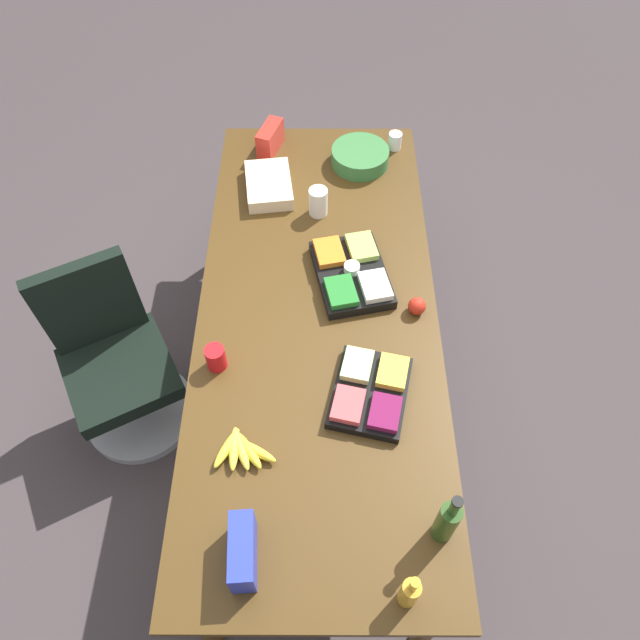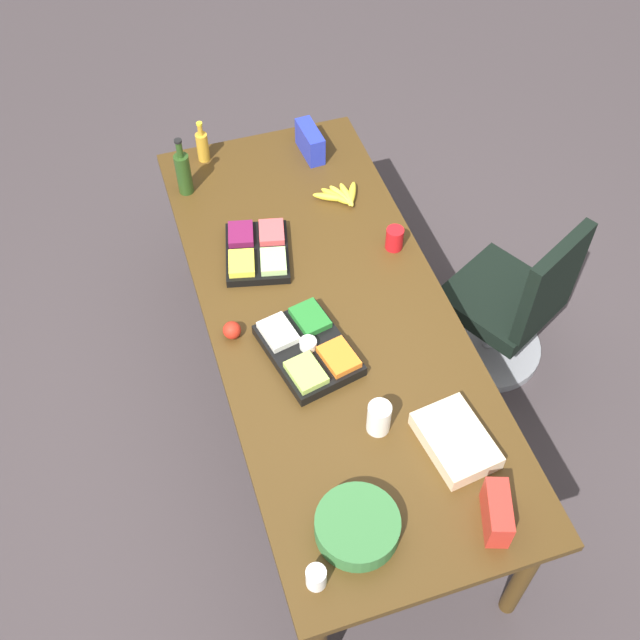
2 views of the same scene
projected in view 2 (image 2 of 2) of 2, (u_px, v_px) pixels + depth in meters
ground_plane at (328, 410)px, 3.94m from camera, size 10.00×10.00×0.00m
conference_table at (329, 323)px, 3.38m from camera, size 2.50×1.03×0.78m
office_chair at (507, 312)px, 3.87m from camera, size 0.65×0.65×0.96m
fruit_platter at (257, 251)px, 3.51m from camera, size 0.41×0.35×0.07m
chip_bag_blue at (310, 142)px, 3.92m from camera, size 0.22×0.09×0.15m
banana_bunch at (341, 195)px, 3.75m from camera, size 0.18×0.24×0.04m
veggie_tray at (308, 349)px, 3.17m from camera, size 0.47×0.38×0.09m
apple_red at (232, 330)px, 3.22m from camera, size 0.08×0.08×0.08m
dressing_bottle at (202, 146)px, 3.88m from camera, size 0.06×0.06×0.22m
paper_cup at (316, 577)px, 2.57m from camera, size 0.07×0.07×0.09m
mayo_jar at (378, 418)px, 2.92m from camera, size 0.11×0.11×0.14m
red_solo_cup at (395, 239)px, 3.53m from camera, size 0.10×0.10×0.11m
salad_bowl at (357, 526)px, 2.69m from camera, size 0.31×0.31×0.08m
sheet_cake at (456, 440)px, 2.90m from camera, size 0.35×0.26×0.07m
chip_bag_red at (497, 513)px, 2.69m from camera, size 0.22×0.14×0.14m
wine_bottle at (183, 172)px, 3.71m from camera, size 0.08×0.08×0.31m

